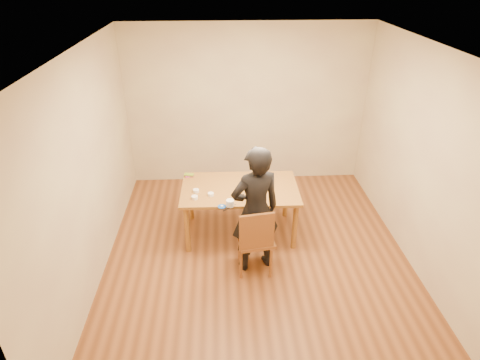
{
  "coord_description": "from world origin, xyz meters",
  "views": [
    {
      "loc": [
        -0.46,
        -4.18,
        3.52
      ],
      "look_at": [
        -0.21,
        0.54,
        0.9
      ],
      "focal_mm": 30.0,
      "sensor_mm": 36.0,
      "label": 1
    }
  ],
  "objects_px": {
    "dining_chair": "(255,239)",
    "cake_plate": "(255,182)",
    "dining_table": "(240,189)",
    "cake": "(255,179)",
    "person": "(255,211)"
  },
  "relations": [
    {
      "from": "cake_plate",
      "to": "person",
      "type": "xyz_separation_m",
      "value": [
        -0.07,
        -0.86,
        0.09
      ]
    },
    {
      "from": "dining_table",
      "to": "cake_plate",
      "type": "distance_m",
      "value": 0.26
    },
    {
      "from": "dining_table",
      "to": "cake",
      "type": "xyz_separation_m",
      "value": [
        0.22,
        0.13,
        0.07
      ]
    },
    {
      "from": "cake_plate",
      "to": "person",
      "type": "height_order",
      "value": "person"
    },
    {
      "from": "dining_table",
      "to": "person",
      "type": "xyz_separation_m",
      "value": [
        0.15,
        -0.73,
        0.12
      ]
    },
    {
      "from": "dining_chair",
      "to": "cake_plate",
      "type": "xyz_separation_m",
      "value": [
        0.07,
        0.9,
        0.31
      ]
    },
    {
      "from": "cake_plate",
      "to": "person",
      "type": "distance_m",
      "value": 0.86
    },
    {
      "from": "dining_table",
      "to": "dining_chair",
      "type": "relative_size",
      "value": 3.7
    },
    {
      "from": "dining_chair",
      "to": "cake",
      "type": "bearing_deg",
      "value": 76.24
    },
    {
      "from": "dining_chair",
      "to": "person",
      "type": "xyz_separation_m",
      "value": [
        0.0,
        0.05,
        0.4
      ]
    },
    {
      "from": "dining_table",
      "to": "cake_plate",
      "type": "relative_size",
      "value": 5.65
    },
    {
      "from": "dining_chair",
      "to": "dining_table",
      "type": "bearing_deg",
      "value": 91.95
    },
    {
      "from": "cake_plate",
      "to": "dining_table",
      "type": "bearing_deg",
      "value": -150.65
    },
    {
      "from": "cake",
      "to": "person",
      "type": "bearing_deg",
      "value": -95.0
    },
    {
      "from": "dining_chair",
      "to": "cake_plate",
      "type": "distance_m",
      "value": 0.96
    }
  ]
}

